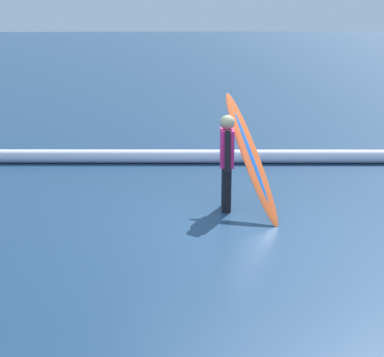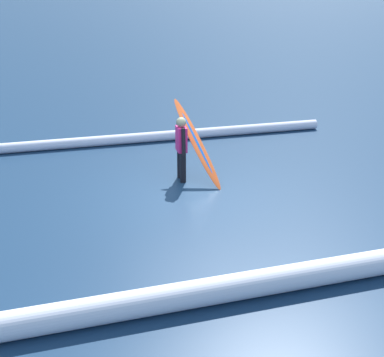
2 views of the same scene
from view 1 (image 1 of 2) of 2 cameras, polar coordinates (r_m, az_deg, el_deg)
ground_plane at (r=8.15m, az=2.96°, el=-5.02°), size 163.42×163.42×0.00m
surfer at (r=8.74m, az=3.45°, el=2.07°), size 0.22×0.62×1.47m
surfboard at (r=8.76m, az=5.78°, el=2.20°), size 0.83×1.72×1.71m
wave_crest_foreground at (r=11.85m, az=-10.58°, el=2.17°), size 14.79×1.02×0.27m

